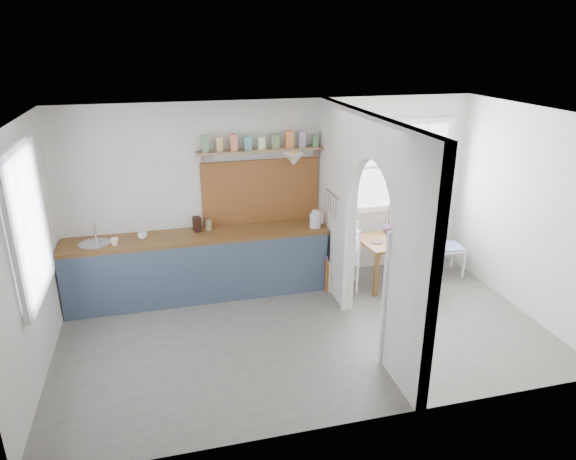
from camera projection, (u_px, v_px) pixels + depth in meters
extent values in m
cube|color=slate|center=(305.00, 333.00, 6.23)|extent=(5.80, 3.20, 0.01)
cube|color=white|center=(308.00, 116.00, 5.31)|extent=(5.80, 3.20, 0.01)
cube|color=white|center=(275.00, 193.00, 7.22)|extent=(5.80, 0.01, 2.60)
cube|color=white|center=(360.00, 299.00, 4.32)|extent=(5.80, 0.01, 2.60)
cube|color=white|center=(27.00, 259.00, 5.11)|extent=(0.01, 3.20, 2.60)
cube|color=white|center=(528.00, 213.00, 6.44)|extent=(0.01, 3.20, 2.60)
cube|color=white|center=(413.00, 270.00, 4.85)|extent=(0.12, 0.80, 2.60)
cube|color=white|center=(336.00, 202.00, 6.84)|extent=(0.12, 1.20, 2.60)
cube|color=white|center=(376.00, 166.00, 5.48)|extent=(0.12, 1.20, 1.05)
cube|color=brown|center=(198.00, 236.00, 6.84)|extent=(3.50, 0.60, 0.05)
cube|color=#405269|center=(202.00, 276.00, 6.74)|extent=(3.50, 0.03, 0.85)
cube|color=black|center=(200.00, 265.00, 7.05)|extent=(3.46, 0.45, 0.85)
cylinder|color=#BABBBD|center=(95.00, 244.00, 6.54)|extent=(0.40, 0.40, 0.02)
cube|color=#9D5730|center=(261.00, 192.00, 7.14)|extent=(1.65, 0.03, 0.90)
cube|color=#8C7652|center=(262.00, 150.00, 6.85)|extent=(1.75, 0.20, 0.03)
cube|color=#4E7D4C|center=(205.00, 145.00, 6.64)|extent=(0.09, 0.09, 0.18)
cube|color=tan|center=(219.00, 144.00, 6.68)|extent=(0.09, 0.09, 0.18)
cube|color=#D16A44|center=(234.00, 144.00, 6.72)|extent=(0.09, 0.09, 0.18)
cube|color=teal|center=(248.00, 143.00, 6.77)|extent=(0.09, 0.09, 0.18)
cube|color=beige|center=(261.00, 142.00, 6.81)|extent=(0.09, 0.09, 0.18)
cube|color=#5D7949|center=(275.00, 142.00, 6.85)|extent=(0.09, 0.09, 0.18)
cube|color=orange|center=(289.00, 141.00, 6.90)|extent=(0.09, 0.09, 0.18)
cube|color=#9D88A6|center=(302.00, 140.00, 6.94)|extent=(0.09, 0.09, 0.18)
cube|color=#4E7D4C|center=(315.00, 140.00, 6.98)|extent=(0.09, 0.09, 0.18)
cone|color=white|center=(294.00, 159.00, 6.65)|extent=(0.26, 0.26, 0.16)
cylinder|color=#BABBBD|center=(333.00, 194.00, 6.68)|extent=(0.02, 0.50, 0.02)
imported|color=white|center=(114.00, 242.00, 6.46)|extent=(0.13, 0.13, 0.09)
imported|color=white|center=(143.00, 235.00, 6.67)|extent=(0.15, 0.15, 0.10)
cube|color=black|center=(197.00, 224.00, 6.92)|extent=(0.12, 0.14, 0.20)
cylinder|color=olive|center=(209.00, 225.00, 6.97)|extent=(0.10, 0.10, 0.15)
cube|color=#C7317C|center=(326.00, 274.00, 7.15)|extent=(0.02, 0.03, 0.51)
cube|color=#BE6706|center=(327.00, 276.00, 7.13)|extent=(0.02, 0.03, 0.48)
imported|color=white|center=(423.00, 235.00, 7.31)|extent=(0.43, 0.43, 0.08)
imported|color=gray|center=(392.00, 241.00, 7.08)|extent=(0.14, 0.14, 0.10)
cylinder|color=#3C2D2C|center=(377.00, 242.00, 7.16)|extent=(0.20, 0.20, 0.01)
imported|color=#503159|center=(389.00, 227.00, 7.50)|extent=(0.18, 0.18, 0.17)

